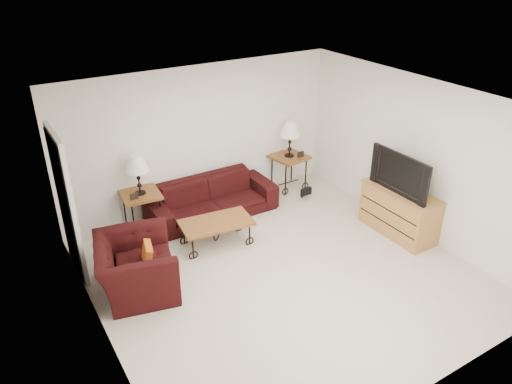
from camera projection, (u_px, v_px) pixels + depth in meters
ground at (281, 273)px, 7.01m from camera, size 5.00×5.00×0.00m
wall_back at (201, 138)px, 8.34m from camera, size 5.00×0.02×2.50m
wall_front at (435, 302)px, 4.54m from camera, size 5.00×0.02×2.50m
wall_left at (93, 252)px, 5.28m from camera, size 0.02×5.00×2.50m
wall_right at (416, 157)px, 7.60m from camera, size 0.02×5.00×2.50m
ceiling at (286, 104)px, 5.87m from camera, size 5.00×5.00×0.00m
doorway at (66, 207)px, 6.65m from camera, size 0.08×0.94×2.04m
sofa at (212, 198)px, 8.36m from camera, size 2.22×0.87×0.65m
side_table_left at (143, 211)px, 7.95m from camera, size 0.65×0.65×0.66m
side_table_right at (289, 172)px, 9.29m from camera, size 0.69×0.69×0.66m
lamp_left at (138, 175)px, 7.65m from camera, size 0.40×0.40×0.66m
lamp_right at (290, 139)px, 8.99m from camera, size 0.43×0.43×0.66m
photo_frame_left at (134, 196)px, 7.59m from camera, size 0.13×0.03×0.11m
photo_frame_right at (301, 154)px, 9.07m from camera, size 0.13×0.03×0.11m
coffee_table at (217, 233)px, 7.58m from camera, size 1.16×0.72×0.41m
armchair at (136, 267)px, 6.51m from camera, size 1.25×1.36×0.75m
throw_pillow at (147, 256)px, 6.47m from camera, size 0.17×0.35×0.34m
tv_stand at (399, 212)px, 7.82m from camera, size 0.53×1.26×0.76m
television at (404, 172)px, 7.49m from camera, size 0.15×1.13×0.65m
backpack at (302, 187)px, 8.97m from camera, size 0.34×0.27×0.43m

